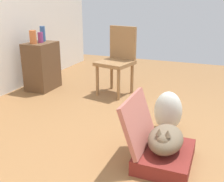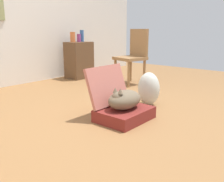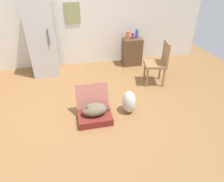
% 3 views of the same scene
% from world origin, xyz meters
% --- Properties ---
extents(ground_plane, '(7.68, 7.68, 0.00)m').
position_xyz_m(ground_plane, '(0.00, 0.00, 0.00)').
color(ground_plane, olive).
rests_on(ground_plane, ground).
extents(suitcase_base, '(0.56, 0.44, 0.13)m').
position_xyz_m(suitcase_base, '(-0.09, -0.27, 0.06)').
color(suitcase_base, maroon).
rests_on(suitcase_base, ground).
extents(suitcase_lid, '(0.56, 0.18, 0.43)m').
position_xyz_m(suitcase_lid, '(-0.09, -0.04, 0.34)').
color(suitcase_lid, '#B26356').
rests_on(suitcase_lid, suitcase_base).
extents(cat, '(0.50, 0.28, 0.24)m').
position_xyz_m(cat, '(-0.10, -0.27, 0.23)').
color(cat, brown).
rests_on(cat, suitcase_base).
extents(plastic_bag_white, '(0.24, 0.28, 0.42)m').
position_xyz_m(plastic_bag_white, '(0.54, -0.17, 0.21)').
color(plastic_bag_white, silver).
rests_on(plastic_bag_white, ground).
extents(side_table, '(0.48, 0.35, 0.70)m').
position_xyz_m(side_table, '(1.22, 1.85, 0.35)').
color(side_table, brown).
rests_on(side_table, ground).
extents(vase_tall, '(0.10, 0.10, 0.19)m').
position_xyz_m(vase_tall, '(1.10, 1.87, 0.79)').
color(vase_tall, '#CC6B38').
rests_on(vase_tall, side_table).
extents(vase_short, '(0.08, 0.08, 0.22)m').
position_xyz_m(vase_short, '(1.34, 1.88, 0.81)').
color(vase_short, '#38609E').
rests_on(vase_short, side_table).
extents(vase_round, '(0.07, 0.07, 0.15)m').
position_xyz_m(vase_round, '(1.22, 1.84, 0.77)').
color(vase_round, '#8C387A').
rests_on(vase_round, side_table).
extents(chair, '(0.53, 0.52, 0.94)m').
position_xyz_m(chair, '(1.46, 0.73, 0.51)').
color(chair, olive).
rests_on(chair, ground).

